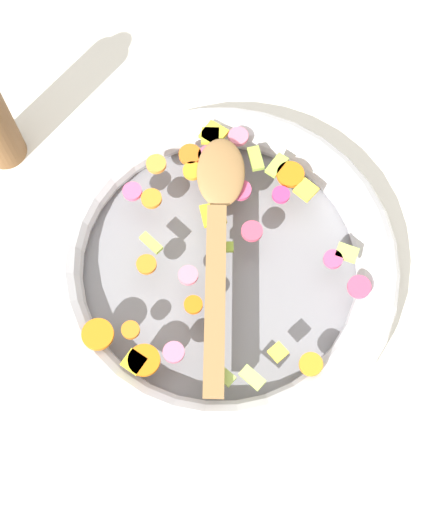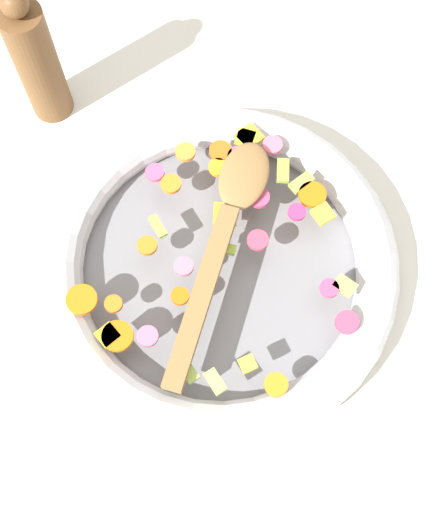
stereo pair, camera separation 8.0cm
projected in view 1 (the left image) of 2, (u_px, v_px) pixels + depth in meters
The scene contains 4 objects.
ground_plane at pixel (220, 271), 0.85m from camera, with size 4.00×4.00×0.00m, color silver.
skillet at pixel (220, 265), 0.83m from camera, with size 0.42×0.42×0.05m.
chopped_vegetables at pixel (216, 239), 0.80m from camera, with size 0.32×0.31×0.01m.
wooden_spoon at pixel (220, 231), 0.80m from camera, with size 0.31×0.06×0.01m.
Camera 1 is at (-0.29, -0.02, 0.80)m, focal length 50.00 mm.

